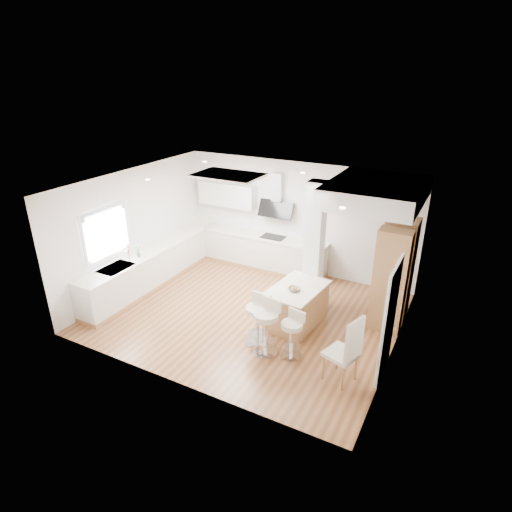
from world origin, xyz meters
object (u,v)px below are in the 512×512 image
Objects in this scene: bar_stool_b at (267,324)px; bar_stool_a at (258,317)px; peninsula at (296,305)px; dining_chair at (348,349)px; bar_stool_c at (292,332)px.

bar_stool_a is at bearing 158.97° from bar_stool_b.
bar_stool_a reaches higher than peninsula.
bar_stool_a is 0.95× the size of bar_stool_b.
bar_stool_b is (-0.10, -1.16, 0.18)m from peninsula.
dining_chair is (1.80, -0.31, 0.10)m from bar_stool_a.
dining_chair is at bearing 6.02° from bar_stool_b.
bar_stool_b is at bearing -88.59° from peninsula.
bar_stool_a is at bearing -173.86° from bar_stool_c.
bar_stool_c reaches higher than peninsula.
peninsula is at bearing 72.29° from bar_stool_a.
peninsula is at bearing 96.35° from bar_stool_b.
bar_stool_c is 0.72× the size of dining_chair.
bar_stool_a is at bearing -104.16° from peninsula.
bar_stool_a is at bearing -172.28° from dining_chair.
bar_stool_c is (0.46, 0.10, -0.09)m from bar_stool_b.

